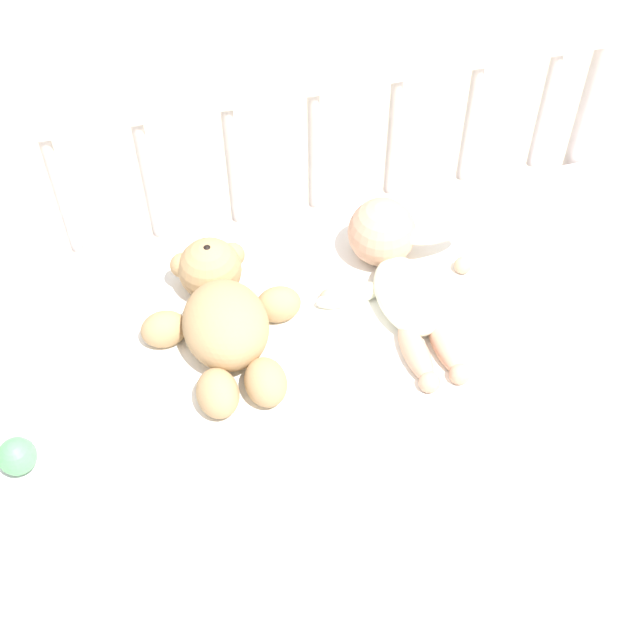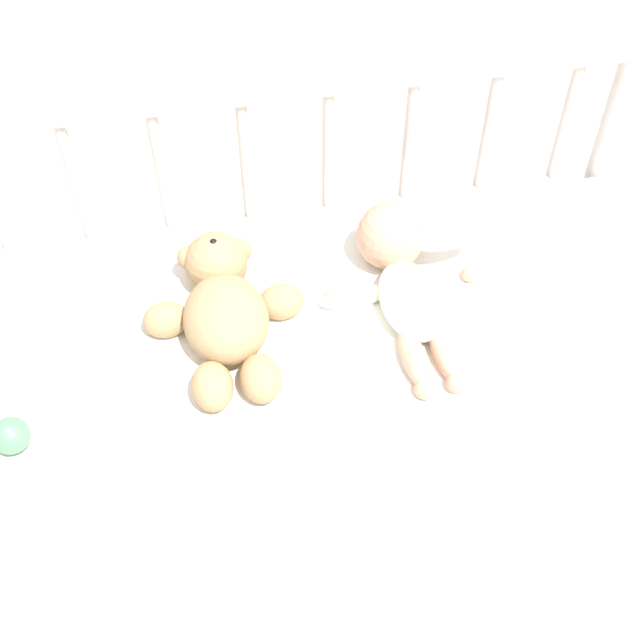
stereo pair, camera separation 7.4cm
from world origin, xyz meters
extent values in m
plane|color=#C6B293|center=(0.00, 0.00, 0.00)|extent=(12.00, 12.00, 0.00)
cube|color=silver|center=(0.00, 0.00, 0.23)|extent=(1.32, 0.66, 0.47)
cylinder|color=beige|center=(0.64, 0.35, 0.39)|extent=(0.04, 0.04, 0.77)
cube|color=beige|center=(0.00, 0.35, 0.76)|extent=(1.28, 0.03, 0.04)
cylinder|color=beige|center=(-0.39, 0.35, 0.60)|extent=(0.02, 0.02, 0.27)
cylinder|color=beige|center=(-0.23, 0.35, 0.60)|extent=(0.02, 0.02, 0.27)
cylinder|color=beige|center=(-0.08, 0.35, 0.60)|extent=(0.02, 0.02, 0.27)
cylinder|color=beige|center=(0.08, 0.35, 0.60)|extent=(0.02, 0.02, 0.27)
cylinder|color=beige|center=(0.23, 0.35, 0.60)|extent=(0.02, 0.02, 0.27)
cylinder|color=beige|center=(0.39, 0.35, 0.60)|extent=(0.02, 0.02, 0.27)
cylinder|color=beige|center=(0.54, 0.35, 0.60)|extent=(0.02, 0.02, 0.27)
cube|color=white|center=(0.02, 0.05, 0.47)|extent=(0.80, 0.50, 0.01)
ellipsoid|color=tan|center=(-0.16, 0.05, 0.52)|extent=(0.15, 0.18, 0.12)
sphere|color=tan|center=(-0.16, 0.18, 0.52)|extent=(0.11, 0.11, 0.11)
sphere|color=beige|center=(-0.16, 0.18, 0.55)|extent=(0.05, 0.05, 0.05)
sphere|color=black|center=(-0.16, 0.18, 0.57)|extent=(0.02, 0.02, 0.02)
sphere|color=tan|center=(-0.20, 0.20, 0.53)|extent=(0.05, 0.05, 0.05)
sphere|color=tan|center=(-0.11, 0.20, 0.53)|extent=(0.05, 0.05, 0.05)
ellipsoid|color=tan|center=(-0.26, 0.09, 0.50)|extent=(0.08, 0.07, 0.06)
ellipsoid|color=tan|center=(-0.06, 0.09, 0.50)|extent=(0.08, 0.07, 0.06)
ellipsoid|color=tan|center=(-0.19, -0.07, 0.50)|extent=(0.07, 0.09, 0.07)
ellipsoid|color=tan|center=(-0.11, -0.07, 0.50)|extent=(0.07, 0.09, 0.07)
ellipsoid|color=#EAEACC|center=(0.17, 0.05, 0.50)|extent=(0.12, 0.19, 0.07)
sphere|color=tan|center=(0.16, 0.18, 0.53)|extent=(0.13, 0.13, 0.13)
ellipsoid|color=#EAEACC|center=(0.07, 0.09, 0.49)|extent=(0.13, 0.04, 0.04)
ellipsoid|color=#EAEACC|center=(0.26, 0.15, 0.54)|extent=(0.13, 0.04, 0.04)
sphere|color=tan|center=(0.04, 0.09, 0.49)|extent=(0.03, 0.03, 0.03)
sphere|color=tan|center=(0.30, 0.10, 0.49)|extent=(0.03, 0.03, 0.03)
ellipsoid|color=tan|center=(0.15, -0.07, 0.49)|extent=(0.05, 0.13, 0.04)
ellipsoid|color=tan|center=(0.20, -0.06, 0.49)|extent=(0.05, 0.13, 0.04)
sphere|color=tan|center=(0.15, -0.13, 0.49)|extent=(0.04, 0.04, 0.04)
sphere|color=tan|center=(0.20, -0.13, 0.49)|extent=(0.04, 0.04, 0.04)
sphere|color=#59BF66|center=(-0.52, -0.10, 0.50)|extent=(0.06, 0.06, 0.06)
camera|label=1|loc=(-0.24, -0.90, 1.70)|focal=50.00mm
camera|label=2|loc=(-0.17, -0.92, 1.70)|focal=50.00mm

